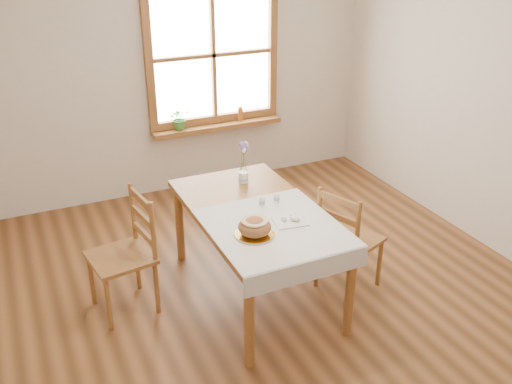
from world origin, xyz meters
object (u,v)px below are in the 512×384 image
dining_table (256,220)px  bread_plate (255,234)px  chair_right (350,238)px  flower_vase (243,178)px  chair_left (120,256)px

dining_table → bread_plate: 0.42m
chair_right → flower_vase: bearing=18.8°
chair_right → bread_plate: size_ratio=3.36×
dining_table → flower_vase: 0.52m
dining_table → flower_vase: size_ratio=17.85×
chair_right → flower_vase: size_ratio=10.06×
chair_left → bread_plate: bearing=45.7°
chair_left → flower_vase: (1.11, 0.25, 0.32)m
chair_left → flower_vase: size_ratio=10.52×
bread_plate → flower_vase: flower_vase is taller
chair_right → dining_table: bearing=50.8°
flower_vase → chair_left: bearing=-167.3°
dining_table → bread_plate: bearing=-116.0°
dining_table → chair_left: size_ratio=1.70×
chair_right → flower_vase: (-0.61, 0.71, 0.34)m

